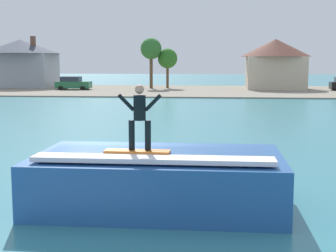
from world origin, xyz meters
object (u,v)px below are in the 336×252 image
Objects in this scene: car_near_shore at (73,83)px; tree_short_bushy at (151,49)px; surfer at (140,114)px; house_with_chimney at (21,60)px; house_gabled_white at (275,62)px; wave_crest at (158,179)px; tree_tall_bare at (168,59)px; surfboard at (137,151)px.

car_near_shore is 11.61m from tree_short_bushy.
car_near_shore is (-17.11, 52.18, -1.71)m from surfer.
house_with_chimney reaches higher than tree_short_bushy.
house_gabled_white is (36.09, -1.02, -0.23)m from house_with_chimney.
wave_crest is 56.81m from house_gabled_white.
tree_short_bushy is (-16.90, -0.54, 1.64)m from house_gabled_white.
car_near_shore is 13.47m from tree_tall_bare.
wave_crest is 54.42m from car_near_shore.
house_gabled_white is (9.81, 56.65, 2.15)m from surfboard.
house_with_chimney is 19.30m from tree_short_bushy.
house_with_chimney is 1.20× the size of house_gabled_white.
surfboard is 63.42m from house_with_chimney.
surfer is 0.24× the size of tree_short_bushy.
tree_short_bushy is at bearing 21.32° from car_near_shore.
house_gabled_white is 14.74m from tree_tall_bare.
house_with_chimney is at bearing 115.15° from wave_crest.
tree_short_bushy is (-2.18, -0.96, 1.27)m from tree_tall_bare.
surfer is (-0.41, -0.66, 1.89)m from wave_crest.
surfboard reaches higher than wave_crest.
surfboard is 0.99m from surfer.
house_gabled_white is 16.99m from tree_short_bushy.
surfboard is (-0.47, -0.70, 0.90)m from wave_crest.
house_gabled_white is (9.75, 56.61, 1.16)m from surfer.
house_with_chimney reaches higher than wave_crest.
tree_short_bushy is at bearing 97.20° from surfboard.
wave_crest is 3.96× the size of surfer.
wave_crest is 1.49× the size of car_near_shore.
surfboard is at bearing -82.80° from tree_short_bushy.
house_with_chimney is at bearing 114.56° from surfer.
tree_short_bushy is (-7.09, 56.11, 3.79)m from surfboard.
house_with_chimney is (-26.75, 56.97, 3.27)m from wave_crest.
tree_tall_bare is (-4.91, 57.07, 2.53)m from surfboard.
house_with_chimney is 2.02× the size of tree_tall_bare.
wave_crest is at bearing 58.40° from surfer.
house_gabled_white is at bearing -1.61° from house_with_chimney.
surfboard is 1.01× the size of surfer.
tree_tall_bare reaches higher than surfboard.
wave_crest is 2.04m from surfer.
car_near_shore is (-17.52, 51.52, 0.18)m from wave_crest.
house_with_chimney reaches higher than house_gabled_white.
surfer is 63.38m from house_with_chimney.
car_near_shore reaches higher than wave_crest.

